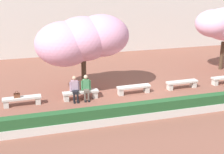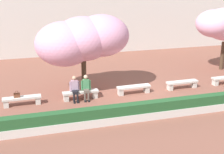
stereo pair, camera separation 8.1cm
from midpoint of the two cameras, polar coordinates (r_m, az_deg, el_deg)
name	(u,v)px [view 2 (the right image)]	position (r m, az deg, el deg)	size (l,w,h in m)	color
ground_plane	(134,94)	(17.15, 4.10, -3.05)	(100.00, 100.00, 0.00)	brown
stone_bench_west_end	(22,100)	(16.07, -16.00, -3.99)	(1.87, 0.45, 0.45)	beige
stone_bench_near_west	(81,94)	(16.30, -5.63, -3.06)	(1.87, 0.45, 0.45)	beige
stone_bench_center	(134,88)	(17.05, 4.13, -2.09)	(1.87, 0.45, 0.45)	beige
stone_bench_near_east	(182,84)	(18.25, 12.82, -1.17)	(1.87, 0.45, 0.45)	beige
person_seated_left	(75,87)	(16.07, -6.69, -1.91)	(0.51, 0.69, 1.29)	black
person_seated_right	(86,86)	(16.17, -4.62, -1.72)	(0.51, 0.71, 1.29)	black
handbag	(17,95)	(15.97, -16.87, -3.15)	(0.30, 0.15, 0.34)	brown
cherry_tree_main	(82,40)	(16.82, -5.34, 6.84)	(5.07, 3.27, 4.22)	#473323
planter_hedge_foreground	(158,109)	(14.28, 8.62, -5.87)	(17.28, 0.50, 0.80)	beige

